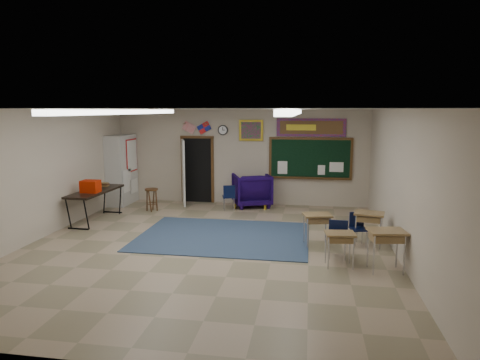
% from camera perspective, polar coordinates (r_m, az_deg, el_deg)
% --- Properties ---
extents(floor, '(9.00, 9.00, 0.00)m').
position_cam_1_polar(floor, '(9.58, -4.34, -8.83)').
color(floor, gray).
rests_on(floor, ground).
extents(back_wall, '(8.00, 0.04, 3.00)m').
position_cam_1_polar(back_wall, '(13.60, 0.03, 3.08)').
color(back_wall, '#BEB09A').
rests_on(back_wall, floor).
extents(front_wall, '(8.00, 0.04, 3.00)m').
position_cam_1_polar(front_wall, '(5.08, -16.63, -8.06)').
color(front_wall, '#BEB09A').
rests_on(front_wall, floor).
extents(left_wall, '(0.04, 9.00, 3.00)m').
position_cam_1_polar(left_wall, '(10.88, -25.38, 0.60)').
color(left_wall, '#BEB09A').
rests_on(left_wall, floor).
extents(right_wall, '(0.04, 9.00, 3.00)m').
position_cam_1_polar(right_wall, '(9.15, 20.67, -0.59)').
color(right_wall, '#BEB09A').
rests_on(right_wall, floor).
extents(ceiling, '(8.00, 9.00, 0.04)m').
position_cam_1_polar(ceiling, '(9.11, -4.57, 9.41)').
color(ceiling, silver).
rests_on(ceiling, back_wall).
extents(area_rug, '(4.00, 3.00, 0.02)m').
position_cam_1_polar(area_rug, '(10.28, -2.19, -7.48)').
color(area_rug, '#2D4057').
rests_on(area_rug, floor).
extents(fluorescent_strips, '(3.86, 6.00, 0.10)m').
position_cam_1_polar(fluorescent_strips, '(9.11, -4.57, 9.04)').
color(fluorescent_strips, white).
rests_on(fluorescent_strips, ceiling).
extents(doorway, '(1.10, 0.89, 2.16)m').
position_cam_1_polar(doorway, '(13.83, -6.23, 1.28)').
color(doorway, black).
rests_on(doorway, back_wall).
extents(chalkboard, '(2.55, 0.14, 1.30)m').
position_cam_1_polar(chalkboard, '(13.39, 9.34, 2.70)').
color(chalkboard, '#503216').
rests_on(chalkboard, back_wall).
extents(bulletin_board, '(2.10, 0.05, 0.55)m').
position_cam_1_polar(bulletin_board, '(13.32, 9.45, 6.92)').
color(bulletin_board, red).
rests_on(bulletin_board, back_wall).
extents(framed_art_print, '(0.75, 0.05, 0.65)m').
position_cam_1_polar(framed_art_print, '(13.45, 1.48, 6.64)').
color(framed_art_print, '#AB8E21').
rests_on(framed_art_print, back_wall).
extents(wall_clock, '(0.32, 0.05, 0.32)m').
position_cam_1_polar(wall_clock, '(13.60, -2.30, 6.67)').
color(wall_clock, black).
rests_on(wall_clock, back_wall).
extents(wall_flags, '(1.16, 0.06, 0.70)m').
position_cam_1_polar(wall_flags, '(13.76, -5.82, 7.20)').
color(wall_flags, red).
rests_on(wall_flags, back_wall).
extents(storage_cabinet, '(0.59, 1.25, 2.20)m').
position_cam_1_polar(storage_cabinet, '(14.12, -15.46, 1.33)').
color(storage_cabinet, '#BCBBB6').
rests_on(storage_cabinet, floor).
extents(wingback_armchair, '(1.41, 1.43, 1.02)m').
position_cam_1_polar(wingback_armchair, '(13.34, 1.59, -1.34)').
color(wingback_armchair, '#120536').
rests_on(wingback_armchair, floor).
extents(student_chair_reading, '(0.48, 0.48, 0.78)m').
position_cam_1_polar(student_chair_reading, '(12.84, -1.50, -2.31)').
color(student_chair_reading, black).
rests_on(student_chair_reading, floor).
extents(student_chair_desk_a, '(0.43, 0.43, 0.83)m').
position_cam_1_polar(student_chair_desk_a, '(8.99, 12.90, -7.52)').
color(student_chair_desk_a, black).
rests_on(student_chair_desk_a, floor).
extents(student_chair_desk_b, '(0.43, 0.43, 0.73)m').
position_cam_1_polar(student_chair_desk_b, '(9.86, 15.52, -6.42)').
color(student_chair_desk_b, black).
rests_on(student_chair_desk_b, floor).
extents(student_desk_front_left, '(0.69, 0.57, 0.72)m').
position_cam_1_polar(student_desk_front_left, '(9.65, 10.22, -6.32)').
color(student_desk_front_left, olive).
rests_on(student_desk_front_left, floor).
extents(student_desk_front_right, '(0.71, 0.59, 0.75)m').
position_cam_1_polar(student_desk_front_right, '(9.92, 16.78, -6.03)').
color(student_desk_front_right, olive).
rests_on(student_desk_front_right, floor).
extents(student_desk_back_left, '(0.60, 0.48, 0.67)m').
position_cam_1_polar(student_desk_back_left, '(8.51, 13.13, -8.76)').
color(student_desk_back_left, olive).
rests_on(student_desk_back_left, floor).
extents(student_desk_back_right, '(0.72, 0.59, 0.79)m').
position_cam_1_polar(student_desk_back_right, '(8.48, 18.88, -8.62)').
color(student_desk_back_right, olive).
rests_on(student_desk_back_right, floor).
extents(folding_table, '(0.75, 2.05, 1.16)m').
position_cam_1_polar(folding_table, '(12.22, -18.67, -3.07)').
color(folding_table, black).
rests_on(folding_table, floor).
extents(wooden_stool, '(0.38, 0.38, 0.68)m').
position_cam_1_polar(wooden_stool, '(12.99, -11.69, -2.55)').
color(wooden_stool, '#543419').
rests_on(wooden_stool, floor).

